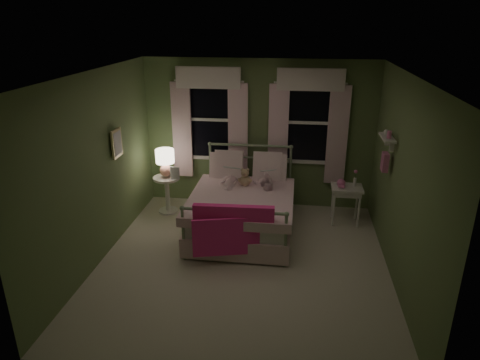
# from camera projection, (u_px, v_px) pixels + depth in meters

# --- Properties ---
(room_shell) EXTENTS (4.20, 4.20, 4.20)m
(room_shell) POSITION_uv_depth(u_px,v_px,m) (243.00, 176.00, 5.55)
(room_shell) COLOR beige
(room_shell) RESTS_ON ground
(bed) EXTENTS (1.58, 2.04, 1.18)m
(bed) POSITION_uv_depth(u_px,v_px,m) (243.00, 208.00, 6.80)
(bed) COLOR white
(bed) RESTS_ON ground
(pink_throw) EXTENTS (1.10, 0.31, 0.71)m
(pink_throw) POSITION_uv_depth(u_px,v_px,m) (233.00, 225.00, 5.77)
(pink_throw) COLOR #FF318E
(pink_throw) RESTS_ON bed
(child_left) EXTENTS (0.32, 0.23, 0.84)m
(child_left) POSITION_uv_depth(u_px,v_px,m) (229.00, 163.00, 7.01)
(child_left) COLOR #F7D1DD
(child_left) RESTS_ON bed
(child_right) EXTENTS (0.43, 0.37, 0.74)m
(child_right) POSITION_uv_depth(u_px,v_px,m) (263.00, 167.00, 6.96)
(child_right) COLOR #F7D1DD
(child_right) RESTS_ON bed
(book_left) EXTENTS (0.23, 0.18, 0.26)m
(book_left) POSITION_uv_depth(u_px,v_px,m) (227.00, 170.00, 6.79)
(book_left) COLOR beige
(book_left) RESTS_ON child_left
(book_right) EXTENTS (0.22, 0.18, 0.26)m
(book_right) POSITION_uv_depth(u_px,v_px,m) (262.00, 174.00, 6.73)
(book_right) COLOR beige
(book_right) RESTS_ON child_right
(teddy_bear) EXTENTS (0.23, 0.19, 0.31)m
(teddy_bear) POSITION_uv_depth(u_px,v_px,m) (245.00, 178.00, 6.90)
(teddy_bear) COLOR tan
(teddy_bear) RESTS_ON bed
(nightstand_left) EXTENTS (0.46, 0.46, 0.65)m
(nightstand_left) POSITION_uv_depth(u_px,v_px,m) (167.00, 189.00, 7.45)
(nightstand_left) COLOR white
(nightstand_left) RESTS_ON ground
(table_lamp) EXTENTS (0.32, 0.32, 0.48)m
(table_lamp) POSITION_uv_depth(u_px,v_px,m) (165.00, 160.00, 7.25)
(table_lamp) COLOR #E59B87
(table_lamp) RESTS_ON nightstand_left
(book_nightstand) EXTENTS (0.18, 0.24, 0.02)m
(book_nightstand) POSITION_uv_depth(u_px,v_px,m) (171.00, 179.00, 7.27)
(book_nightstand) COLOR beige
(book_nightstand) RESTS_ON nightstand_left
(nightstand_right) EXTENTS (0.50, 0.40, 0.64)m
(nightstand_right) POSITION_uv_depth(u_px,v_px,m) (347.00, 192.00, 6.98)
(nightstand_right) COLOR white
(nightstand_right) RESTS_ON ground
(pink_toy) EXTENTS (0.14, 0.20, 0.14)m
(pink_toy) POSITION_uv_depth(u_px,v_px,m) (341.00, 183.00, 6.93)
(pink_toy) COLOR pink
(pink_toy) RESTS_ON nightstand_right
(bud_vase) EXTENTS (0.06, 0.06, 0.28)m
(bud_vase) POSITION_uv_depth(u_px,v_px,m) (355.00, 178.00, 6.93)
(bud_vase) COLOR white
(bud_vase) RESTS_ON nightstand_right
(window_left) EXTENTS (1.34, 0.13, 1.96)m
(window_left) POSITION_uv_depth(u_px,v_px,m) (209.00, 116.00, 7.41)
(window_left) COLOR black
(window_left) RESTS_ON room_shell
(window_right) EXTENTS (1.34, 0.13, 1.96)m
(window_right) POSITION_uv_depth(u_px,v_px,m) (308.00, 119.00, 7.20)
(window_right) COLOR black
(window_right) RESTS_ON room_shell
(wall_shelf) EXTENTS (0.15, 0.50, 0.60)m
(wall_shelf) POSITION_uv_depth(u_px,v_px,m) (386.00, 150.00, 5.88)
(wall_shelf) COLOR white
(wall_shelf) RESTS_ON room_shell
(framed_picture) EXTENTS (0.03, 0.32, 0.42)m
(framed_picture) POSITION_uv_depth(u_px,v_px,m) (117.00, 143.00, 6.27)
(framed_picture) COLOR beige
(framed_picture) RESTS_ON room_shell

